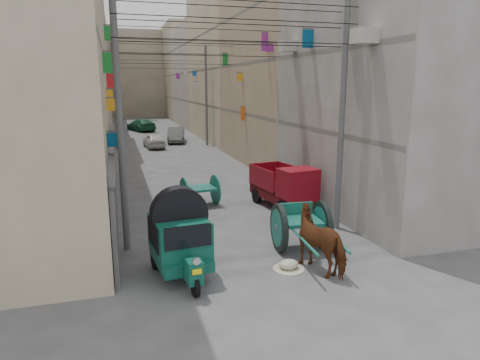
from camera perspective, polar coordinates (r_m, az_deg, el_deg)
name	(u,v)px	position (r m, az deg, el deg)	size (l,w,h in m)	color
ground	(322,338)	(9.30, 10.92, -19.96)	(140.00, 140.00, 0.00)	#474749
building_row_left	(60,67)	(41.28, -22.91, 13.73)	(8.00, 62.00, 14.00)	beige
building_row_right	(237,69)	(42.70, -0.36, 14.62)	(8.00, 62.00, 14.00)	#A9A49E
end_cap_building	(136,75)	(73.02, -13.76, 13.47)	(22.00, 10.00, 13.00)	#B2A88C
shutters_left	(113,174)	(17.63, -16.55, 0.71)	(0.18, 14.40, 2.88)	#4D4C51
signboards	(173,108)	(28.85, -8.98, 9.41)	(8.22, 40.52, 5.67)	blue
ac_units	(325,13)	(16.53, 11.22, 20.96)	(0.70, 6.55, 3.35)	#B7B2A4
utility_poles	(184,102)	(24.22, -7.53, 10.22)	(7.40, 22.20, 8.00)	#565658
overhead_cables	(190,46)	(21.71, -6.62, 17.29)	(7.40, 22.52, 1.12)	black
auto_rickshaw	(180,236)	(11.43, -8.03, -7.41)	(1.68, 2.67, 1.83)	black
tonga_cart	(301,225)	(13.24, 8.12, -6.01)	(1.66, 3.37, 1.48)	black
mini_truck	(288,189)	(17.29, 6.35, -1.16)	(1.93, 3.43, 1.82)	black
second_cart	(200,190)	(17.90, -5.36, -1.34)	(1.56, 1.42, 1.25)	#166254
feed_sack	(289,264)	(12.05, 6.50, -11.11)	(0.54, 0.43, 0.27)	beige
horse	(323,240)	(11.95, 10.98, -7.83)	(0.91, 2.00, 1.69)	brown
distant_car_white	(154,141)	(35.00, -11.39, 5.18)	(1.39, 3.46, 1.18)	silver
distant_car_grey	(176,135)	(38.08, -8.51, 5.99)	(1.40, 4.02, 1.33)	#4E5250
distant_car_green	(141,125)	(48.11, -13.04, 7.17)	(1.88, 4.62, 1.34)	#1E5A3A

